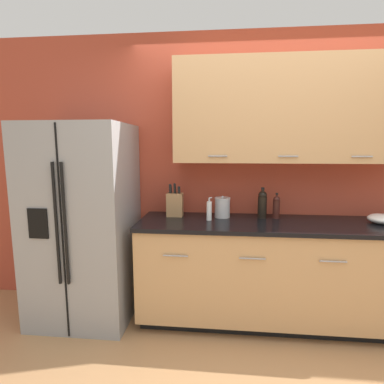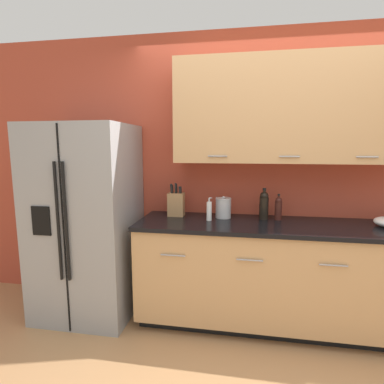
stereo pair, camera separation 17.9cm
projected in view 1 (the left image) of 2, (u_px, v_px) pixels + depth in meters
wall_back at (271, 157)px, 2.77m from camera, size 10.00×0.39×2.60m
counter_unit at (282, 272)px, 2.63m from camera, size 2.52×0.64×0.92m
refrigerator at (84, 223)px, 2.69m from camera, size 0.86×0.75×1.76m
knife_block at (175, 204)px, 2.77m from camera, size 0.15×0.11×0.31m
wine_bottle at (262, 204)px, 2.69m from camera, size 0.08×0.08×0.28m
soap_dispenser at (209, 211)px, 2.62m from camera, size 0.05×0.04×0.20m
oil_bottle at (276, 207)px, 2.68m from camera, size 0.06×0.06×0.23m
steel_canister at (222, 207)px, 2.73m from camera, size 0.14×0.14×0.20m
mixing_bowl at (382, 219)px, 2.51m from camera, size 0.22×0.22×0.08m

